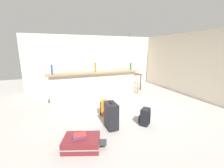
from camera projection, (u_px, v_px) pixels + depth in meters
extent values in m
cube|color=gray|center=(121.00, 107.00, 5.01)|extent=(13.00, 13.00, 0.05)
cube|color=beige|center=(96.00, 62.00, 7.48)|extent=(6.60, 0.10, 2.50)
cube|color=beige|center=(187.00, 64.00, 6.07)|extent=(0.10, 6.00, 2.50)
cube|color=beige|center=(95.00, 90.00, 4.96)|extent=(2.80, 0.20, 1.10)
cube|color=#93704C|center=(95.00, 72.00, 4.83)|extent=(2.96, 0.40, 0.05)
cylinder|color=#284C89|center=(52.00, 69.00, 4.29)|extent=(0.06, 0.06, 0.28)
cylinder|color=silver|center=(74.00, 69.00, 4.64)|extent=(0.06, 0.06, 0.21)
cylinder|color=#9E661E|center=(95.00, 67.00, 4.78)|extent=(0.06, 0.06, 0.30)
cylinder|color=silver|center=(113.00, 66.00, 5.06)|extent=(0.07, 0.07, 0.28)
cylinder|color=#2D6B38|center=(131.00, 66.00, 5.23)|extent=(0.08, 0.08, 0.25)
cube|color=#4C331E|center=(128.00, 74.00, 6.97)|extent=(1.10, 0.80, 0.04)
cylinder|color=#4C331E|center=(121.00, 84.00, 6.57)|extent=(0.06, 0.06, 0.70)
cylinder|color=#4C331E|center=(141.00, 83.00, 6.92)|extent=(0.06, 0.06, 0.70)
cylinder|color=#4C331E|center=(116.00, 81.00, 7.18)|extent=(0.06, 0.06, 0.70)
cylinder|color=#4C331E|center=(133.00, 80.00, 7.53)|extent=(0.06, 0.06, 0.70)
cube|color=#9E754C|center=(133.00, 83.00, 6.42)|extent=(0.48, 0.48, 0.04)
cube|color=#9E754C|center=(130.00, 77.00, 6.51)|extent=(0.40, 0.12, 0.48)
cylinder|color=#9E754C|center=(132.00, 90.00, 6.26)|extent=(0.04, 0.04, 0.41)
cylinder|color=#9E754C|center=(138.00, 88.00, 6.43)|extent=(0.04, 0.04, 0.41)
cylinder|color=#9E754C|center=(127.00, 88.00, 6.52)|extent=(0.04, 0.04, 0.41)
cylinder|color=#9E754C|center=(133.00, 87.00, 6.69)|extent=(0.04, 0.04, 0.41)
cube|color=#9E754C|center=(123.00, 78.00, 7.57)|extent=(0.48, 0.48, 0.04)
cube|color=#9E754C|center=(124.00, 74.00, 7.34)|extent=(0.40, 0.12, 0.48)
cylinder|color=#9E754C|center=(126.00, 82.00, 7.80)|extent=(0.04, 0.04, 0.41)
cylinder|color=#9E754C|center=(120.00, 82.00, 7.75)|extent=(0.04, 0.04, 0.41)
cylinder|color=#9E754C|center=(127.00, 83.00, 7.49)|extent=(0.04, 0.04, 0.41)
cylinder|color=#9E754C|center=(121.00, 83.00, 7.44)|extent=(0.04, 0.04, 0.41)
cylinder|color=black|center=(129.00, 40.00, 6.54)|extent=(0.01, 0.01, 0.47)
cone|color=white|center=(129.00, 46.00, 6.60)|extent=(0.34, 0.34, 0.14)
sphere|color=white|center=(129.00, 48.00, 6.62)|extent=(0.07, 0.07, 0.07)
cube|color=maroon|center=(82.00, 143.00, 2.86)|extent=(0.80, 0.68, 0.22)
cube|color=gray|center=(82.00, 143.00, 2.86)|extent=(0.82, 0.70, 0.02)
cube|color=#2D2D33|center=(103.00, 142.00, 2.87)|extent=(0.19, 0.22, 0.02)
cube|color=black|center=(111.00, 115.00, 3.54)|extent=(0.25, 0.45, 0.60)
cylinder|color=black|center=(114.00, 130.00, 3.44)|extent=(0.03, 0.06, 0.06)
cylinder|color=black|center=(109.00, 123.00, 3.78)|extent=(0.03, 0.06, 0.06)
cube|color=#232328|center=(111.00, 102.00, 3.47)|extent=(0.04, 0.14, 0.04)
cube|color=black|center=(145.00, 117.00, 3.73)|extent=(0.33, 0.32, 0.42)
cube|color=black|center=(141.00, 118.00, 3.80)|extent=(0.21, 0.19, 0.19)
cube|color=black|center=(150.00, 117.00, 3.74)|extent=(0.04, 0.04, 0.36)
cube|color=black|center=(148.00, 119.00, 3.63)|extent=(0.04, 0.04, 0.36)
cube|color=orange|center=(104.00, 107.00, 4.32)|extent=(0.25, 0.32, 0.42)
cube|color=#AB5918|center=(108.00, 110.00, 4.35)|extent=(0.12, 0.23, 0.19)
cube|color=black|center=(100.00, 109.00, 4.25)|extent=(0.03, 0.04, 0.36)
cube|color=black|center=(100.00, 107.00, 4.38)|extent=(0.03, 0.04, 0.36)
cube|color=#334C99|center=(79.00, 136.00, 2.83)|extent=(0.23, 0.17, 0.04)
cube|color=#AD2D2D|center=(80.00, 135.00, 2.81)|extent=(0.23, 0.18, 0.04)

